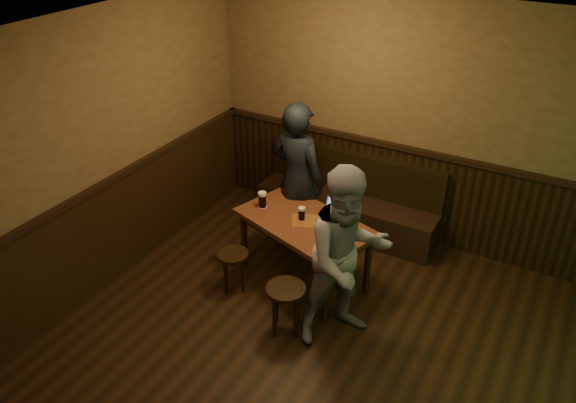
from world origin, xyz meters
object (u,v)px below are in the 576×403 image
Objects in this scene: stool_left at (233,260)px; person_suit at (298,180)px; pint_left at (262,200)px; person_grey at (347,257)px; bench at (348,206)px; pub_table at (304,229)px; stool_right at (286,296)px; laptop at (337,217)px; pint_mid at (302,214)px; pint_right at (340,234)px.

person_suit is (0.22, 0.97, 0.55)m from stool_left.
pint_left is 1.35m from person_grey.
bench is 1.19m from pub_table.
stool_right reaches higher than stool_left.
laptop reaches higher than stool_left.
pint_mid is 0.52m from pint_right.
bench is at bearing 62.54° from person_grey.
pint_right reaches higher than pint_mid.
pub_table is at bearing 92.46° from person_grey.
pub_table is 0.80m from stool_left.
stool_left is at bearing 127.56° from person_grey.
person_grey is (0.25, -0.39, 0.06)m from pint_right.
bench is 1.93m from stool_right.
pub_table is 8.74× the size of pint_left.
pint_left is at bearing -114.86° from bench.
pint_left reaches higher than stool_left.
pint_left is at bearing -170.28° from laptop.
person_grey is at bearing -2.07° from stool_left.
stool_right is at bearing -92.85° from laptop.
stool_left is at bearing -121.20° from pub_table.
pub_table is at bearing -90.00° from bench.
pint_right is at bearing 18.56° from stool_left.
stool_right is 2.85× the size of pint_left.
laptop is 0.80m from person_grey.
stool_left is 2.77× the size of pint_right.
pint_right is (0.46, -1.29, 0.51)m from bench.
stool_left is 0.70m from pint_left.
laptop reaches higher than pint_mid.
person_grey is at bearing 25.89° from stool_right.
laptop is at bearing 85.44° from stool_right.
pint_right is (1.02, 0.34, 0.46)m from stool_left.
pint_mid is (0.53, 0.50, 0.46)m from stool_left.
stool_left is 1.14m from person_suit.
pint_right is (0.98, -0.17, -0.01)m from pint_left.
person_suit is (-0.64, 0.34, 0.10)m from laptop.
pub_table is 0.86× the size of person_suit.
person_suit is at bearing 85.59° from person_grey.
pint_right is 0.09× the size of person_suit.
person_suit reaches higher than person_grey.
bench is at bearing 109.65° from pint_right.
pint_mid is at bearing -91.79° from bench.
pint_left is at bearing 104.91° from person_grey.
bench reaches higher than pint_right.
pint_mid is 0.44× the size of laptop.
laptop reaches higher than pint_right.
person_grey reaches higher than pub_table.
stool_left is 1.34× the size of laptop.
person_grey is (0.49, 0.24, 0.47)m from stool_right.
pint_left reaches higher than pub_table.
pint_mid is at bearing 162.56° from pint_right.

